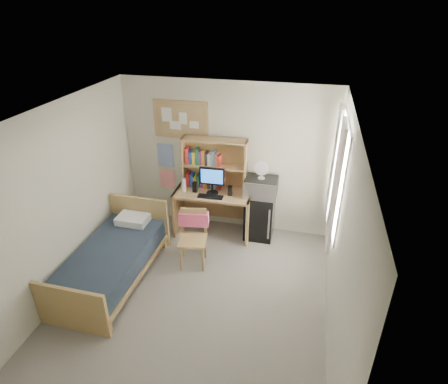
% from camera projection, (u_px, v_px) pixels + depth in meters
% --- Properties ---
extents(floor, '(3.60, 4.20, 0.02)m').
position_uv_depth(floor, '(192.00, 303.00, 5.16)').
color(floor, gray).
rests_on(floor, ground).
extents(ceiling, '(3.60, 4.20, 0.02)m').
position_uv_depth(ceiling, '(182.00, 119.00, 3.93)').
color(ceiling, white).
rests_on(ceiling, wall_back).
extents(wall_back, '(3.60, 0.04, 2.60)m').
position_uv_depth(wall_back, '(227.00, 158.00, 6.35)').
color(wall_back, beige).
rests_on(wall_back, floor).
extents(wall_front, '(3.60, 0.04, 2.60)m').
position_uv_depth(wall_front, '(97.00, 375.00, 2.74)').
color(wall_front, beige).
rests_on(wall_front, floor).
extents(wall_left, '(0.04, 4.20, 2.60)m').
position_uv_depth(wall_left, '(57.00, 206.00, 4.91)').
color(wall_left, beige).
rests_on(wall_left, floor).
extents(wall_right, '(0.04, 4.20, 2.60)m').
position_uv_depth(wall_right, '(341.00, 244.00, 4.18)').
color(wall_right, beige).
rests_on(wall_right, floor).
extents(window_unit, '(0.10, 1.40, 1.70)m').
position_uv_depth(window_unit, '(337.00, 174.00, 5.07)').
color(window_unit, white).
rests_on(window_unit, wall_right).
extents(curtain_left, '(0.04, 0.55, 1.70)m').
position_uv_depth(curtain_left, '(336.00, 187.00, 4.74)').
color(curtain_left, white).
rests_on(curtain_left, wall_right).
extents(curtain_right, '(0.04, 0.55, 1.70)m').
position_uv_depth(curtain_right, '(334.00, 163.00, 5.42)').
color(curtain_right, white).
rests_on(curtain_right, wall_right).
extents(bulletin_board, '(0.94, 0.03, 0.64)m').
position_uv_depth(bulletin_board, '(181.00, 120.00, 6.20)').
color(bulletin_board, '#A38856').
rests_on(bulletin_board, wall_back).
extents(poster_wave, '(0.30, 0.01, 0.42)m').
position_uv_depth(poster_wave, '(166.00, 155.00, 6.59)').
color(poster_wave, '#2A50A9').
rests_on(poster_wave, wall_back).
extents(poster_japan, '(0.28, 0.01, 0.36)m').
position_uv_depth(poster_japan, '(168.00, 179.00, 6.81)').
color(poster_japan, red).
rests_on(poster_japan, wall_back).
extents(desk, '(1.32, 0.69, 0.81)m').
position_uv_depth(desk, '(213.00, 212.00, 6.50)').
color(desk, tan).
rests_on(desk, floor).
extents(desk_chair, '(0.52, 0.52, 0.91)m').
position_uv_depth(desk_chair, '(193.00, 240.00, 5.70)').
color(desk_chair, tan).
rests_on(desk_chair, floor).
extents(mini_fridge, '(0.48, 0.48, 0.81)m').
position_uv_depth(mini_fridge, '(260.00, 215.00, 6.41)').
color(mini_fridge, black).
rests_on(mini_fridge, floor).
extents(bed, '(0.99, 1.93, 0.53)m').
position_uv_depth(bed, '(112.00, 265.00, 5.47)').
color(bed, '#1C2633').
rests_on(bed, floor).
extents(hutch, '(1.09, 0.31, 0.88)m').
position_uv_depth(hutch, '(215.00, 164.00, 6.23)').
color(hutch, tan).
rests_on(hutch, desk).
extents(monitor, '(0.42, 0.05, 0.45)m').
position_uv_depth(monitor, '(212.00, 181.00, 6.15)').
color(monitor, black).
rests_on(monitor, desk).
extents(keyboard, '(0.42, 0.15, 0.02)m').
position_uv_depth(keyboard, '(210.00, 197.00, 6.13)').
color(keyboard, black).
rests_on(keyboard, desk).
extents(speaker_left, '(0.07, 0.07, 0.18)m').
position_uv_depth(speaker_left, '(195.00, 187.00, 6.27)').
color(speaker_left, black).
rests_on(speaker_left, desk).
extents(speaker_right, '(0.07, 0.07, 0.16)m').
position_uv_depth(speaker_right, '(230.00, 191.00, 6.17)').
color(speaker_right, black).
rests_on(speaker_right, desk).
extents(water_bottle, '(0.07, 0.07, 0.24)m').
position_uv_depth(water_bottle, '(184.00, 185.00, 6.25)').
color(water_bottle, white).
rests_on(water_bottle, desk).
extents(hoodie, '(0.48, 0.22, 0.22)m').
position_uv_depth(hoodie, '(194.00, 219.00, 5.76)').
color(hoodie, '#FD608C').
rests_on(hoodie, desk_chair).
extents(microwave, '(0.53, 0.40, 0.31)m').
position_uv_depth(microwave, '(261.00, 187.00, 6.13)').
color(microwave, '#B8B8BD').
rests_on(microwave, mini_fridge).
extents(desk_fan, '(0.23, 0.23, 0.28)m').
position_uv_depth(desk_fan, '(262.00, 171.00, 5.99)').
color(desk_fan, white).
rests_on(desk_fan, microwave).
extents(pillow, '(0.49, 0.35, 0.12)m').
position_uv_depth(pillow, '(133.00, 219.00, 5.96)').
color(pillow, white).
rests_on(pillow, bed).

